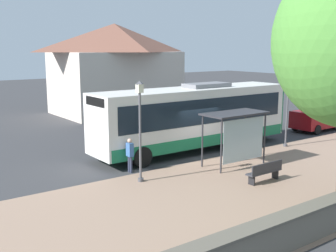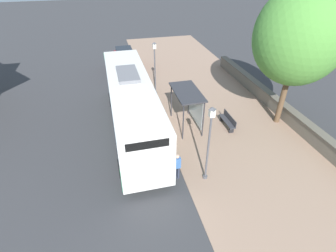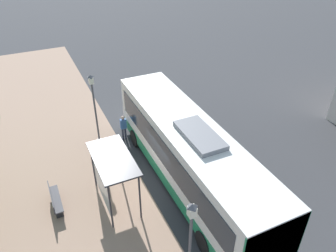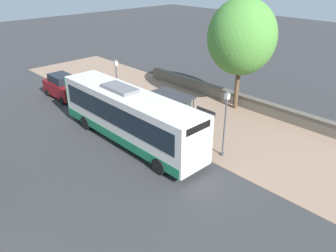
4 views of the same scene
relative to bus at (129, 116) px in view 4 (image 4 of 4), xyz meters
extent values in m
plane|color=#353538|center=(-1.92, 0.70, -1.89)|extent=(120.00, 120.00, 0.00)
cube|color=#937560|center=(-6.42, 0.70, -1.88)|extent=(9.00, 44.00, 0.02)
cube|color=#6B6356|center=(-10.47, 0.70, -1.42)|extent=(0.50, 20.00, 0.94)
cube|color=#5B5449|center=(-10.47, 0.70, -0.91)|extent=(0.60, 20.00, 0.08)
cube|color=silver|center=(0.00, 0.02, 0.05)|extent=(2.50, 11.81, 2.98)
cube|color=black|center=(0.00, 0.02, 0.44)|extent=(2.54, 10.87, 1.31)
cube|color=#197247|center=(0.00, 0.02, -1.14)|extent=(2.54, 11.57, 0.60)
cube|color=#197247|center=(0.00, -5.86, 0.05)|extent=(2.54, 0.06, 2.86)
cube|color=black|center=(0.00, 5.88, 1.24)|extent=(1.88, 0.08, 0.42)
cube|color=slate|center=(0.00, -0.87, 1.65)|extent=(1.25, 2.60, 0.22)
cylinder|color=black|center=(-1.17, 4.15, -1.39)|extent=(0.30, 1.00, 1.00)
cylinder|color=black|center=(1.17, 4.15, -1.39)|extent=(0.30, 1.00, 1.00)
cylinder|color=black|center=(-1.17, -3.64, -1.39)|extent=(0.30, 1.00, 1.00)
cylinder|color=black|center=(1.17, -3.64, -1.39)|extent=(0.30, 1.00, 1.00)
cylinder|color=#2D2D33|center=(-2.84, -1.00, -0.65)|extent=(0.08, 0.08, 2.49)
cylinder|color=#2D2D33|center=(-2.84, 1.85, -0.65)|extent=(0.08, 0.08, 2.49)
cylinder|color=#2D2D33|center=(-4.12, -1.00, -0.65)|extent=(0.08, 0.08, 2.49)
cylinder|color=#2D2D33|center=(-4.12, 1.85, -0.65)|extent=(0.08, 0.08, 2.49)
cube|color=#2D2D33|center=(-3.48, 0.43, 0.64)|extent=(1.58, 3.15, 0.08)
cube|color=silver|center=(-4.10, 0.43, -0.52)|extent=(0.03, 2.57, 1.99)
cylinder|color=#2D3347|center=(-1.65, 5.05, -1.51)|extent=(0.12, 0.12, 0.76)
cylinder|color=#2D3347|center=(-1.49, 5.05, -1.51)|extent=(0.12, 0.12, 0.76)
cube|color=#38609E|center=(-1.57, 5.05, -0.83)|extent=(0.34, 0.22, 0.61)
sphere|color=tan|center=(-1.57, 5.05, -0.42)|extent=(0.21, 0.21, 0.21)
cube|color=#333338|center=(-6.09, 1.25, -1.44)|extent=(0.40, 1.83, 0.06)
cube|color=#333338|center=(-6.26, 1.25, -1.21)|extent=(0.04, 1.83, 0.40)
cube|color=black|center=(-6.09, 0.52, -1.66)|extent=(0.32, 0.06, 0.45)
cube|color=black|center=(-6.09, 1.98, -1.66)|extent=(0.32, 0.06, 0.45)
cylinder|color=#4C4C51|center=(-2.48, -4.72, -1.81)|extent=(0.24, 0.24, 0.16)
cylinder|color=#4C4C51|center=(-2.48, -4.72, 0.00)|extent=(0.10, 0.10, 3.77)
cube|color=silver|center=(-2.48, -4.72, 2.06)|extent=(0.24, 0.24, 0.35)
pyramid|color=#4C4C51|center=(-2.48, -4.72, 2.30)|extent=(0.28, 0.28, 0.14)
cylinder|color=#4C4C51|center=(-3.00, 5.39, -1.81)|extent=(0.24, 0.24, 0.16)
cylinder|color=#4C4C51|center=(-3.00, 5.39, 0.00)|extent=(0.10, 0.10, 3.77)
cube|color=silver|center=(-3.00, 5.39, 2.06)|extent=(0.24, 0.24, 0.35)
pyramid|color=#4C4C51|center=(-3.00, 5.39, 2.30)|extent=(0.28, 0.28, 0.14)
cylinder|color=brown|center=(-9.74, 1.46, 0.29)|extent=(0.36, 0.36, 4.36)
ellipsoid|color=#4C8C38|center=(-9.74, 1.46, 3.90)|extent=(5.20, 5.20, 5.73)
cube|color=maroon|center=(-0.67, -10.49, -1.05)|extent=(1.77, 4.17, 1.13)
cube|color=black|center=(-0.67, -10.59, -0.13)|extent=(1.51, 2.17, 0.70)
cylinder|color=black|center=(-1.50, -9.13, -1.57)|extent=(0.22, 0.64, 0.64)
cylinder|color=black|center=(0.17, -9.13, -1.57)|extent=(0.22, 0.64, 0.64)
cylinder|color=black|center=(-1.50, -11.84, -1.57)|extent=(0.22, 0.64, 0.64)
cylinder|color=black|center=(0.17, -11.84, -1.57)|extent=(0.22, 0.64, 0.64)
camera|label=1|loc=(-17.41, 14.51, 3.68)|focal=45.00mm
camera|label=2|loc=(1.25, 14.48, 7.96)|focal=28.00mm
camera|label=3|loc=(-5.95, -10.49, 9.50)|focal=35.00mm
camera|label=4|loc=(11.51, 15.69, 8.76)|focal=35.00mm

